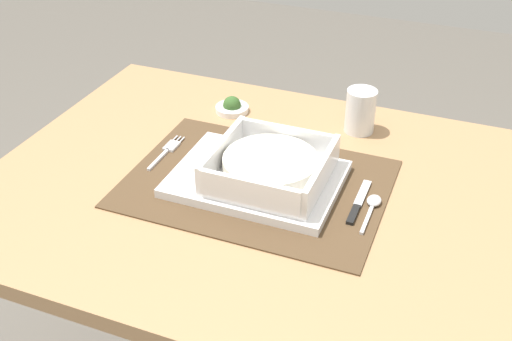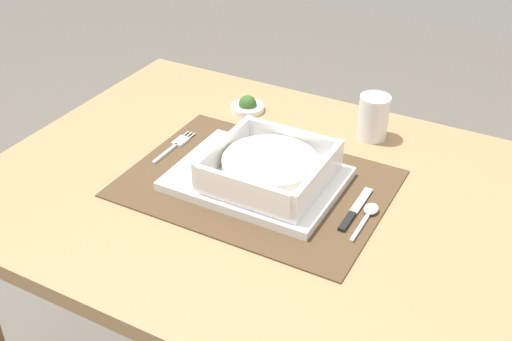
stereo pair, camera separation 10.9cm
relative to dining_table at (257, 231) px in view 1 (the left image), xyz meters
name	(u,v)px [view 1 (the left image)]	position (x,y,z in m)	size (l,w,h in m)	color
dining_table	(257,231)	(0.00, 0.00, 0.00)	(0.96, 0.74, 0.74)	#A37A51
placemat	(256,184)	(0.00, 0.00, 0.11)	(0.45, 0.33, 0.00)	#4C3823
serving_plate	(256,180)	(0.00, 0.00, 0.12)	(0.29, 0.21, 0.02)	white
porridge_bowl	(270,168)	(0.03, 0.00, 0.15)	(0.19, 0.19, 0.06)	white
fork	(168,150)	(-0.20, 0.04, 0.11)	(0.02, 0.13, 0.00)	silver
spoon	(373,204)	(0.21, 0.01, 0.12)	(0.02, 0.11, 0.01)	silver
butter_knife	(358,204)	(0.18, 0.00, 0.11)	(0.01, 0.13, 0.01)	black
drinking_glass	(360,113)	(0.12, 0.25, 0.15)	(0.06, 0.06, 0.09)	white
condiment_saucer	(232,107)	(-0.15, 0.23, 0.12)	(0.07, 0.07, 0.04)	white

